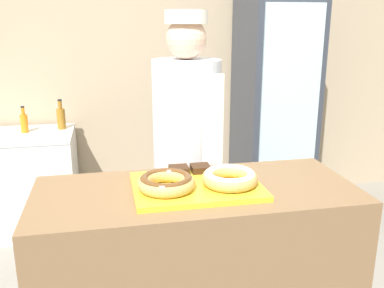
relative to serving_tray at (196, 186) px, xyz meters
name	(u,v)px	position (x,y,z in m)	size (l,w,h in m)	color
wall_back	(146,59)	(0.00, 2.13, 0.38)	(8.00, 0.06, 2.70)	tan
display_counter	(196,282)	(0.00, 0.00, -0.49)	(1.44, 0.61, 0.95)	brown
serving_tray	(196,186)	(0.00, 0.00, 0.00)	(0.56, 0.42, 0.02)	yellow
donut_chocolate_glaze	(166,182)	(-0.14, -0.04, 0.05)	(0.25, 0.25, 0.06)	tan
donut_light_glaze	(230,177)	(0.14, -0.04, 0.05)	(0.25, 0.25, 0.06)	tan
brownie_back_left	(179,170)	(-0.05, 0.15, 0.03)	(0.09, 0.09, 0.03)	#382111
brownie_back_right	(200,168)	(0.05, 0.15, 0.03)	(0.09, 0.09, 0.03)	#382111
baker_person	(187,154)	(0.08, 0.65, -0.05)	(0.40, 0.40, 1.73)	#4C4C51
beverage_fridge	(274,103)	(1.07, 1.73, 0.02)	(0.59, 0.68, 1.97)	#333842
chest_freezer	(17,182)	(-1.12, 1.74, -0.56)	(0.95, 0.64, 0.81)	silver
bottle_orange	(24,122)	(-1.03, 1.80, -0.07)	(0.06, 0.06, 0.21)	orange
bottle_amber	(61,118)	(-0.75, 1.86, -0.06)	(0.07, 0.07, 0.25)	#99661E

